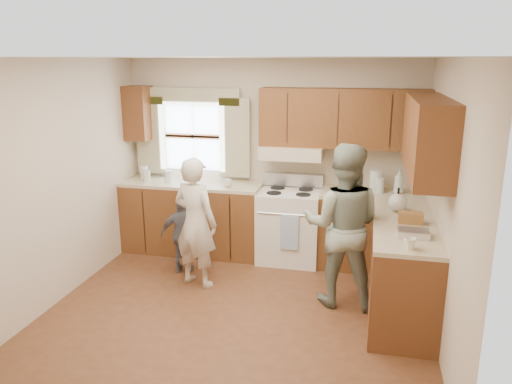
% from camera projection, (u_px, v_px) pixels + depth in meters
% --- Properties ---
extents(room, '(3.80, 3.80, 3.80)m').
position_uv_depth(room, '(237.00, 192.00, 4.79)').
color(room, '#502C19').
rests_on(room, ground).
extents(kitchen_fixtures, '(3.80, 2.25, 2.15)m').
position_uv_depth(kitchen_fixtures, '(312.00, 206.00, 5.78)').
color(kitchen_fixtures, '#43200E').
rests_on(kitchen_fixtures, ground).
extents(stove, '(0.76, 0.67, 1.07)m').
position_uv_depth(stove, '(290.00, 225.00, 6.28)').
color(stove, silver).
rests_on(stove, ground).
extents(woman_left, '(0.62, 0.49, 1.47)m').
position_uv_depth(woman_left, '(195.00, 223.00, 5.51)').
color(woman_left, beige).
rests_on(woman_left, ground).
extents(woman_right, '(0.84, 0.66, 1.69)m').
position_uv_depth(woman_right, '(342.00, 226.00, 5.07)').
color(woman_right, '#274437').
rests_on(woman_right, ground).
extents(child, '(0.59, 0.33, 0.94)m').
position_uv_depth(child, '(184.00, 235.00, 5.91)').
color(child, slate).
rests_on(child, ground).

